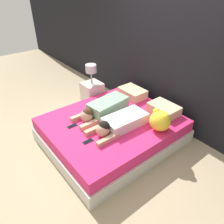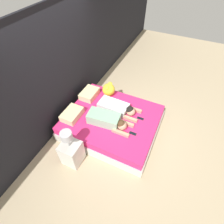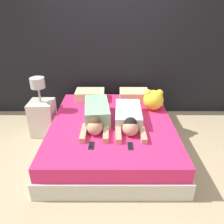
{
  "view_description": "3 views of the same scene",
  "coord_description": "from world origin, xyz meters",
  "px_view_note": "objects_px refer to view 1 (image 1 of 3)",
  "views": [
    {
      "loc": [
        2.3,
        -1.83,
        2.44
      ],
      "look_at": [
        0.0,
        0.0,
        0.57
      ],
      "focal_mm": 35.0,
      "sensor_mm": 36.0,
      "label": 1
    },
    {
      "loc": [
        -2.39,
        -1.13,
        3.42
      ],
      "look_at": [
        0.0,
        0.0,
        0.57
      ],
      "focal_mm": 28.0,
      "sensor_mm": 36.0,
      "label": 2
    },
    {
      "loc": [
        -0.0,
        -2.74,
        1.96
      ],
      "look_at": [
        0.0,
        0.0,
        0.57
      ],
      "focal_mm": 35.0,
      "sensor_mm": 36.0,
      "label": 3
    }
  ],
  "objects_px": {
    "nightstand": "(92,93)",
    "person_right": "(119,123)",
    "pillow_head_left": "(132,93)",
    "plush_toy": "(160,120)",
    "cell_phone_right": "(88,141)",
    "person_left": "(103,109)",
    "bed": "(112,130)",
    "cell_phone_left": "(72,126)",
    "pillow_head_right": "(164,109)"
  },
  "relations": [
    {
      "from": "bed",
      "to": "plush_toy",
      "type": "relative_size",
      "value": 6.31
    },
    {
      "from": "plush_toy",
      "to": "nightstand",
      "type": "xyz_separation_m",
      "value": [
        -1.77,
        -0.03,
        -0.26
      ]
    },
    {
      "from": "pillow_head_left",
      "to": "cell_phone_right",
      "type": "height_order",
      "value": "pillow_head_left"
    },
    {
      "from": "person_left",
      "to": "nightstand",
      "type": "height_order",
      "value": "nightstand"
    },
    {
      "from": "pillow_head_left",
      "to": "cell_phone_left",
      "type": "relative_size",
      "value": 3.12
    },
    {
      "from": "person_right",
      "to": "pillow_head_left",
      "type": "bearing_deg",
      "value": 125.69
    },
    {
      "from": "cell_phone_right",
      "to": "nightstand",
      "type": "relative_size",
      "value": 0.17
    },
    {
      "from": "person_right",
      "to": "cell_phone_right",
      "type": "xyz_separation_m",
      "value": [
        -0.02,
        -0.56,
        -0.08
      ]
    },
    {
      "from": "pillow_head_left",
      "to": "person_left",
      "type": "height_order",
      "value": "person_left"
    },
    {
      "from": "nightstand",
      "to": "pillow_head_right",
      "type": "bearing_deg",
      "value": 16.56
    },
    {
      "from": "cell_phone_left",
      "to": "nightstand",
      "type": "height_order",
      "value": "nightstand"
    },
    {
      "from": "cell_phone_right",
      "to": "plush_toy",
      "type": "relative_size",
      "value": 0.48
    },
    {
      "from": "cell_phone_right",
      "to": "pillow_head_right",
      "type": "bearing_deg",
      "value": 83.2
    },
    {
      "from": "pillow_head_right",
      "to": "plush_toy",
      "type": "height_order",
      "value": "plush_toy"
    },
    {
      "from": "person_left",
      "to": "cell_phone_right",
      "type": "relative_size",
      "value": 6.37
    },
    {
      "from": "person_right",
      "to": "cell_phone_right",
      "type": "bearing_deg",
      "value": -91.92
    },
    {
      "from": "bed",
      "to": "plush_toy",
      "type": "bearing_deg",
      "value": 31.63
    },
    {
      "from": "pillow_head_right",
      "to": "person_right",
      "type": "xyz_separation_m",
      "value": [
        -0.15,
        -0.87,
        0.01
      ]
    },
    {
      "from": "person_left",
      "to": "pillow_head_left",
      "type": "bearing_deg",
      "value": 101.41
    },
    {
      "from": "person_left",
      "to": "plush_toy",
      "type": "distance_m",
      "value": 0.97
    },
    {
      "from": "pillow_head_left",
      "to": "pillow_head_right",
      "type": "distance_m",
      "value": 0.77
    },
    {
      "from": "bed",
      "to": "cell_phone_left",
      "type": "xyz_separation_m",
      "value": [
        -0.25,
        -0.6,
        0.22
      ]
    },
    {
      "from": "person_left",
      "to": "person_right",
      "type": "bearing_deg",
      "value": -5.43
    },
    {
      "from": "plush_toy",
      "to": "cell_phone_right",
      "type": "bearing_deg",
      "value": -113.24
    },
    {
      "from": "bed",
      "to": "pillow_head_left",
      "type": "distance_m",
      "value": 0.95
    },
    {
      "from": "nightstand",
      "to": "person_right",
      "type": "bearing_deg",
      "value": -17.2
    },
    {
      "from": "pillow_head_right",
      "to": "person_left",
      "type": "relative_size",
      "value": 0.49
    },
    {
      "from": "plush_toy",
      "to": "nightstand",
      "type": "height_order",
      "value": "nightstand"
    },
    {
      "from": "cell_phone_left",
      "to": "plush_toy",
      "type": "xyz_separation_m",
      "value": [
        0.9,
        1.0,
        0.16
      ]
    },
    {
      "from": "person_right",
      "to": "person_left",
      "type": "bearing_deg",
      "value": 174.57
    },
    {
      "from": "bed",
      "to": "plush_toy",
      "type": "xyz_separation_m",
      "value": [
        0.65,
        0.4,
        0.38
      ]
    },
    {
      "from": "pillow_head_left",
      "to": "person_right",
      "type": "relative_size",
      "value": 0.5
    },
    {
      "from": "bed",
      "to": "cell_phone_right",
      "type": "xyz_separation_m",
      "value": [
        0.22,
        -0.61,
        0.22
      ]
    },
    {
      "from": "bed",
      "to": "pillow_head_right",
      "type": "distance_m",
      "value": 0.95
    },
    {
      "from": "person_right",
      "to": "cell_phone_left",
      "type": "xyz_separation_m",
      "value": [
        -0.48,
        -0.55,
        -0.08
      ]
    },
    {
      "from": "pillow_head_right",
      "to": "cell_phone_right",
      "type": "bearing_deg",
      "value": -96.8
    },
    {
      "from": "person_left",
      "to": "cell_phone_left",
      "type": "distance_m",
      "value": 0.6
    },
    {
      "from": "bed",
      "to": "person_left",
      "type": "height_order",
      "value": "person_left"
    },
    {
      "from": "bed",
      "to": "nightstand",
      "type": "bearing_deg",
      "value": 161.83
    },
    {
      "from": "pillow_head_left",
      "to": "nightstand",
      "type": "bearing_deg",
      "value": -148.53
    },
    {
      "from": "person_right",
      "to": "plush_toy",
      "type": "distance_m",
      "value": 0.62
    },
    {
      "from": "person_left",
      "to": "plush_toy",
      "type": "xyz_separation_m",
      "value": [
        0.87,
        0.41,
        0.05
      ]
    },
    {
      "from": "bed",
      "to": "plush_toy",
      "type": "height_order",
      "value": "plush_toy"
    },
    {
      "from": "person_left",
      "to": "pillow_head_right",
      "type": "bearing_deg",
      "value": 53.58
    },
    {
      "from": "bed",
      "to": "person_left",
      "type": "relative_size",
      "value": 2.07
    },
    {
      "from": "person_right",
      "to": "plush_toy",
      "type": "relative_size",
      "value": 3.01
    },
    {
      "from": "cell_phone_left",
      "to": "pillow_head_left",
      "type": "bearing_deg",
      "value": 95.61
    },
    {
      "from": "person_left",
      "to": "plush_toy",
      "type": "relative_size",
      "value": 3.04
    },
    {
      "from": "pillow_head_left",
      "to": "person_left",
      "type": "xyz_separation_m",
      "value": [
        0.17,
        -0.82,
        0.03
      ]
    },
    {
      "from": "pillow_head_left",
      "to": "plush_toy",
      "type": "relative_size",
      "value": 1.49
    }
  ]
}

